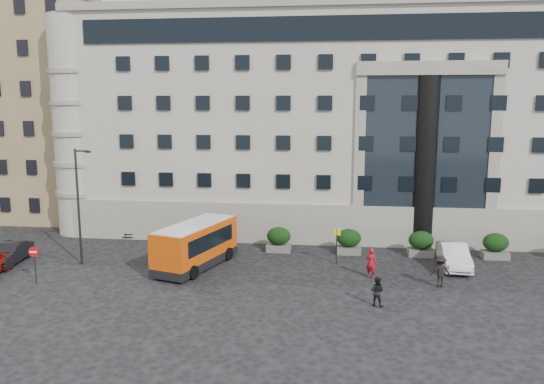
# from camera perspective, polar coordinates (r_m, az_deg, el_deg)

# --- Properties ---
(ground) EXTENTS (120.00, 120.00, 0.00)m
(ground) POSITION_cam_1_polar(r_m,az_deg,el_deg) (32.88, -2.84, -10.03)
(ground) COLOR black
(ground) RESTS_ON ground
(civic_building) EXTENTS (44.00, 24.00, 18.00)m
(civic_building) POSITION_cam_1_polar(r_m,az_deg,el_deg) (52.55, 7.66, 7.33)
(civic_building) COLOR #A19D8E
(civic_building) RESTS_ON ground
(entrance_column) EXTENTS (1.80, 1.80, 13.00)m
(entrance_column) POSITION_cam_1_polar(r_m,az_deg,el_deg) (41.61, 16.10, 2.98)
(entrance_column) COLOR black
(entrance_column) RESTS_ON ground
(apartment_near) EXTENTS (14.00, 14.00, 20.00)m
(apartment_near) POSITION_cam_1_polar(r_m,az_deg,el_deg) (58.37, -23.52, 7.83)
(apartment_near) COLOR olive
(apartment_near) RESTS_ON ground
(apartment_far) EXTENTS (13.00, 13.00, 22.00)m
(apartment_far) POSITION_cam_1_polar(r_m,az_deg,el_deg) (75.71, -18.67, 9.12)
(apartment_far) COLOR brown
(apartment_far) RESTS_ON ground
(hedge_a) EXTENTS (1.80, 1.26, 1.84)m
(hedge_a) POSITION_cam_1_polar(r_m,az_deg,el_deg) (40.69, -6.60, -4.83)
(hedge_a) COLOR #51514F
(hedge_a) RESTS_ON ground
(hedge_b) EXTENTS (1.80, 1.26, 1.84)m
(hedge_b) POSITION_cam_1_polar(r_m,az_deg,el_deg) (39.83, 0.73, -5.09)
(hedge_b) COLOR #51514F
(hedge_b) RESTS_ON ground
(hedge_c) EXTENTS (1.80, 1.26, 1.84)m
(hedge_c) POSITION_cam_1_polar(r_m,az_deg,el_deg) (39.65, 8.26, -5.26)
(hedge_c) COLOR #51514F
(hedge_c) RESTS_ON ground
(hedge_d) EXTENTS (1.80, 1.26, 1.84)m
(hedge_d) POSITION_cam_1_polar(r_m,az_deg,el_deg) (40.14, 15.73, -5.34)
(hedge_d) COLOR #51514F
(hedge_d) RESTS_ON ground
(hedge_e) EXTENTS (1.80, 1.26, 1.84)m
(hedge_e) POSITION_cam_1_polar(r_m,az_deg,el_deg) (41.28, 22.90, -5.34)
(hedge_e) COLOR #51514F
(hedge_e) RESTS_ON ground
(street_lamp) EXTENTS (1.16, 0.18, 8.00)m
(street_lamp) POSITION_cam_1_polar(r_m,az_deg,el_deg) (38.25, -20.05, -1.02)
(street_lamp) COLOR #262628
(street_lamp) RESTS_ON ground
(bus_stop_sign) EXTENTS (0.50, 0.08, 2.52)m
(bus_stop_sign) POSITION_cam_1_polar(r_m,az_deg,el_deg) (36.72, 6.98, -5.15)
(bus_stop_sign) COLOR #262628
(bus_stop_sign) RESTS_ON ground
(no_entry_sign) EXTENTS (0.64, 0.16, 2.32)m
(no_entry_sign) POSITION_cam_1_polar(r_m,az_deg,el_deg) (35.92, -24.21, -6.42)
(no_entry_sign) COLOR #262628
(no_entry_sign) RESTS_ON ground
(minibus) EXTENTS (4.54, 7.60, 3.00)m
(minibus) POSITION_cam_1_polar(r_m,az_deg,el_deg) (36.30, -8.20, -5.48)
(minibus) COLOR #C94609
(minibus) RESTS_ON ground
(red_truck) EXTENTS (3.13, 5.97, 3.11)m
(red_truck) POSITION_cam_1_polar(r_m,az_deg,el_deg) (54.29, -16.66, -0.80)
(red_truck) COLOR maroon
(red_truck) RESTS_ON ground
(parked_car_b) EXTENTS (2.05, 4.55, 1.45)m
(parked_car_b) POSITION_cam_1_polar(r_m,az_deg,el_deg) (41.14, -26.40, -5.94)
(parked_car_b) COLOR black
(parked_car_b) RESTS_ON ground
(parked_car_c) EXTENTS (2.47, 4.88, 1.36)m
(parked_car_c) POSITION_cam_1_polar(r_m,az_deg,el_deg) (46.85, -14.37, -3.46)
(parked_car_c) COLOR black
(parked_car_c) RESTS_ON ground
(parked_car_d) EXTENTS (3.38, 5.92, 1.56)m
(parked_car_d) POSITION_cam_1_polar(r_m,az_deg,el_deg) (51.36, -19.07, -2.43)
(parked_car_d) COLOR black
(parked_car_d) RESTS_ON ground
(white_taxi) EXTENTS (1.89, 4.98, 1.62)m
(white_taxi) POSITION_cam_1_polar(r_m,az_deg,el_deg) (38.12, 18.96, -6.49)
(white_taxi) COLOR silver
(white_taxi) RESTS_ON ground
(pedestrian_a) EXTENTS (0.83, 0.71, 1.93)m
(pedestrian_a) POSITION_cam_1_polar(r_m,az_deg,el_deg) (34.59, 10.61, -7.50)
(pedestrian_a) COLOR #A4101E
(pedestrian_a) RESTS_ON ground
(pedestrian_b) EXTENTS (0.98, 0.88, 1.66)m
(pedestrian_b) POSITION_cam_1_polar(r_m,az_deg,el_deg) (30.10, 11.22, -10.43)
(pedestrian_b) COLOR black
(pedestrian_b) RESTS_ON ground
(pedestrian_c) EXTENTS (1.33, 0.86, 1.94)m
(pedestrian_c) POSITION_cam_1_polar(r_m,az_deg,el_deg) (33.93, 17.65, -8.13)
(pedestrian_c) COLOR black
(pedestrian_c) RESTS_ON ground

